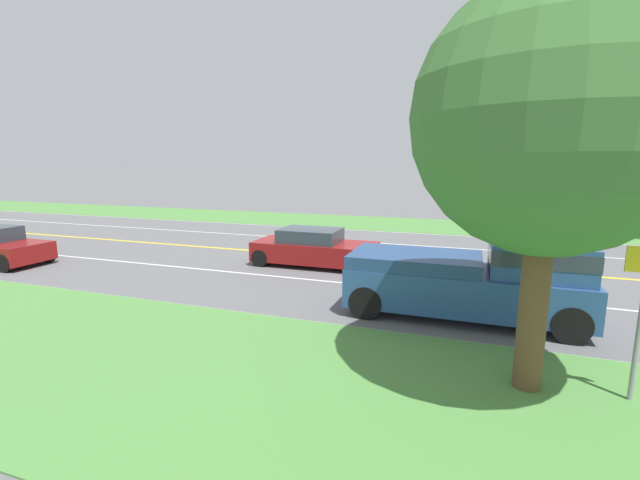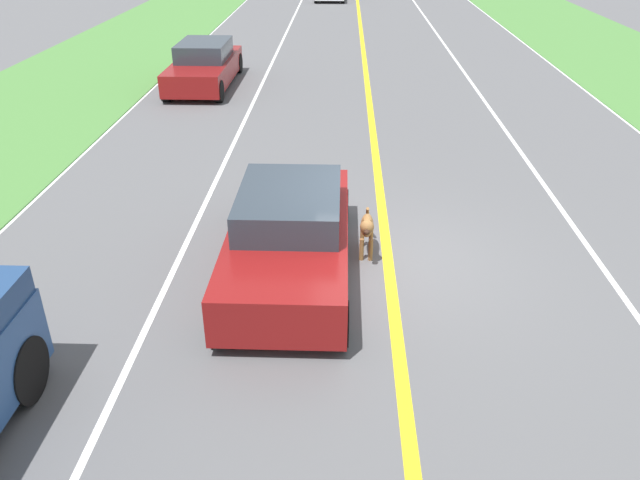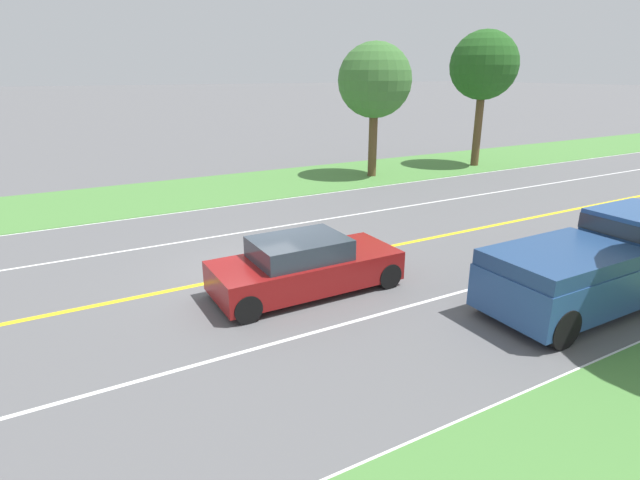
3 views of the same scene
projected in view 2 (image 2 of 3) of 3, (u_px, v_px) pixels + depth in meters
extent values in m
plane|color=#5B5B5E|center=(388.00, 261.00, 10.37)|extent=(400.00, 400.00, 0.00)
cube|color=yellow|center=(388.00, 261.00, 10.37)|extent=(0.18, 160.00, 0.01)
cube|color=white|center=(180.00, 257.00, 10.49)|extent=(0.10, 160.00, 0.01)
cube|color=white|center=(601.00, 265.00, 10.26)|extent=(0.10, 160.00, 0.01)
cube|color=maroon|center=(290.00, 243.00, 9.84)|extent=(1.82, 4.50, 0.70)
cube|color=#2D3842|center=(290.00, 204.00, 9.71)|extent=(1.57, 2.16, 0.49)
cylinder|color=black|center=(218.00, 321.00, 8.34)|extent=(0.22, 0.63, 0.63)
cylinder|color=black|center=(254.00, 205.00, 11.58)|extent=(0.22, 0.63, 0.63)
cylinder|color=black|center=(340.00, 324.00, 8.29)|extent=(0.22, 0.63, 0.63)
cylinder|color=black|center=(342.00, 206.00, 11.53)|extent=(0.22, 0.63, 0.63)
ellipsoid|color=olive|center=(367.00, 225.00, 10.37)|extent=(0.25, 0.68, 0.28)
cylinder|color=olive|center=(362.00, 249.00, 10.33)|extent=(0.07, 0.07, 0.39)
cylinder|color=olive|center=(362.00, 236.00, 10.74)|extent=(0.07, 0.07, 0.39)
cylinder|color=olive|center=(371.00, 250.00, 10.32)|extent=(0.07, 0.07, 0.39)
cylinder|color=olive|center=(371.00, 237.00, 10.73)|extent=(0.07, 0.07, 0.39)
cylinder|color=olive|center=(367.00, 227.00, 10.07)|extent=(0.15, 0.19, 0.18)
sphere|color=olive|center=(367.00, 227.00, 9.94)|extent=(0.24, 0.24, 0.23)
ellipsoid|color=#331E14|center=(367.00, 232.00, 9.81)|extent=(0.11, 0.11, 0.09)
cone|color=brown|center=(363.00, 221.00, 9.91)|extent=(0.08, 0.08, 0.10)
cone|color=brown|center=(371.00, 222.00, 9.90)|extent=(0.08, 0.08, 0.10)
cylinder|color=olive|center=(368.00, 211.00, 10.74)|extent=(0.06, 0.25, 0.25)
cylinder|color=black|center=(24.00, 370.00, 7.31)|extent=(0.22, 0.82, 0.82)
cube|color=maroon|center=(204.00, 70.00, 20.27)|extent=(1.77, 4.67, 0.67)
cube|color=#2D3842|center=(204.00, 50.00, 20.15)|extent=(1.52, 2.24, 0.53)
cylinder|color=black|center=(166.00, 91.00, 18.71)|extent=(0.22, 0.65, 0.65)
cylinder|color=black|center=(193.00, 63.00, 22.07)|extent=(0.22, 0.65, 0.65)
cylinder|color=black|center=(219.00, 91.00, 18.66)|extent=(0.22, 0.65, 0.65)
cylinder|color=black|center=(238.00, 63.00, 22.02)|extent=(0.22, 0.65, 0.65)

